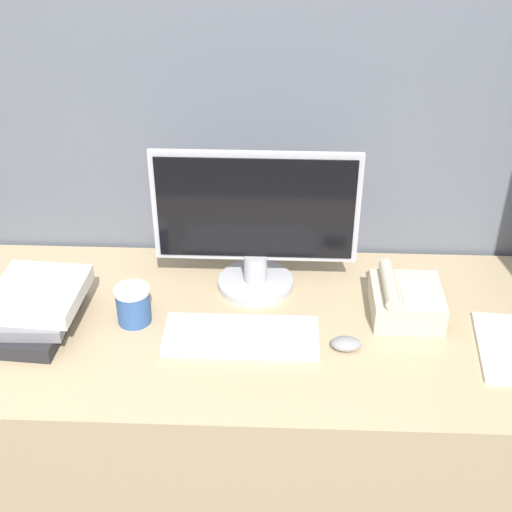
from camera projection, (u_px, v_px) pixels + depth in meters
cubicle_panel_rear at (263, 198)px, 2.06m from camera, size 2.02×0.04×1.76m
desk at (258, 424)px, 2.02m from camera, size 1.62×0.70×0.72m
monitor at (256, 225)px, 1.86m from camera, size 0.54×0.21×0.40m
keyboard at (241, 336)px, 1.77m from camera, size 0.38×0.15×0.02m
mouse at (346, 344)px, 1.74m from camera, size 0.07×0.05×0.03m
coffee_cup at (133, 305)px, 1.81m from camera, size 0.09×0.09×0.10m
book_stack at (35, 307)px, 1.79m from camera, size 0.25×0.29×0.11m
desk_telephone at (405, 300)px, 1.84m from camera, size 0.18×0.18×0.11m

